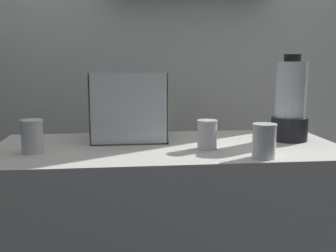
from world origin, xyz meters
TOP-DOWN VIEW (x-y plane):
  - counter at (0.00, 0.00)m, footprint 1.40×0.64m
  - back_wall_unit at (0.00, 0.77)m, footprint 2.60×0.24m
  - carrot_display_bin at (-0.15, 0.15)m, footprint 0.32×0.25m
  - blender_pitcher at (0.53, 0.05)m, footprint 0.16×0.16m
  - juice_cup_beet_far_left at (-0.52, -0.07)m, footprint 0.08×0.08m
  - juice_cup_mango_left at (0.14, -0.08)m, footprint 0.08×0.08m
  - juice_cup_beet_middle at (0.31, -0.25)m, footprint 0.09×0.09m

SIDE VIEW (x-z plane):
  - counter at x=0.00m, z-range 0.00..0.90m
  - juice_cup_mango_left at x=0.14m, z-range 0.89..1.01m
  - juice_cup_beet_far_left at x=-0.52m, z-range 0.89..1.02m
  - juice_cup_beet_middle at x=0.31m, z-range 0.89..1.02m
  - carrot_display_bin at x=-0.15m, z-range 0.85..1.14m
  - blender_pitcher at x=0.53m, z-range 0.87..1.24m
  - back_wall_unit at x=0.00m, z-range 0.01..2.51m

